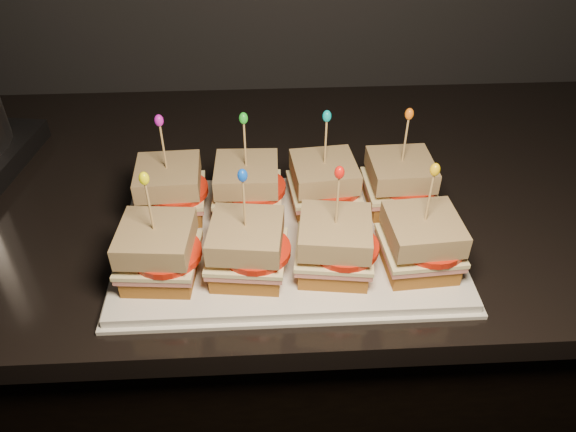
{
  "coord_description": "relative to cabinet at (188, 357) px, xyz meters",
  "views": [
    {
      "loc": [
        0.96,
        0.89,
        1.42
      ],
      "look_at": [
        0.99,
        1.49,
        0.93
      ],
      "focal_mm": 35.0,
      "sensor_mm": 36.0,
      "label": 1
    }
  ],
  "objects": [
    {
      "name": "sandwich_3_tomato",
      "position": [
        0.39,
        -0.1,
        0.52
      ],
      "size": [
        0.09,
        0.09,
        0.01
      ],
      "primitive_type": "cylinder",
      "color": "red",
      "rests_on": "sandwich_3_cheese"
    },
    {
      "name": "sandwich_3_bread_top",
      "position": [
        0.38,
        -0.1,
        0.54
      ],
      "size": [
        0.09,
        0.09,
        0.03
      ],
      "primitive_type": "cube",
      "rotation": [
        0.0,
        0.0,
        0.03
      ],
      "color": "#522F12",
      "rests_on": "sandwich_3_tomato"
    },
    {
      "name": "sandwich_0_bread_top",
      "position": [
        0.04,
        -0.1,
        0.54
      ],
      "size": [
        0.09,
        0.09,
        0.03
      ],
      "primitive_type": "cube",
      "rotation": [
        0.0,
        0.0,
        0.04
      ],
      "color": "#522F12",
      "rests_on": "sandwich_0_tomato"
    },
    {
      "name": "sandwich_1_tomato",
      "position": [
        0.16,
        -0.1,
        0.52
      ],
      "size": [
        0.09,
        0.09,
        0.01
      ],
      "primitive_type": "cylinder",
      "color": "red",
      "rests_on": "sandwich_1_cheese"
    },
    {
      "name": "sandwich_6_bread_top",
      "position": [
        0.26,
        -0.23,
        0.54
      ],
      "size": [
        0.1,
        0.1,
        0.03
      ],
      "primitive_type": "cube",
      "rotation": [
        0.0,
        0.0,
        -0.13
      ],
      "color": "#522F12",
      "rests_on": "sandwich_6_tomato"
    },
    {
      "name": "sandwich_6_cheese",
      "position": [
        0.26,
        -0.23,
        0.51
      ],
      "size": [
        0.11,
        0.11,
        0.01
      ],
      "primitive_type": "cube",
      "rotation": [
        0.0,
        0.0,
        -0.13
      ],
      "color": "#F0E8A5",
      "rests_on": "sandwich_6_ham"
    },
    {
      "name": "sandwich_7_bread_top",
      "position": [
        0.38,
        -0.23,
        0.54
      ],
      "size": [
        0.1,
        0.1,
        0.03
      ],
      "primitive_type": "cube",
      "rotation": [
        0.0,
        0.0,
        0.07
      ],
      "color": "#522F12",
      "rests_on": "sandwich_7_tomato"
    },
    {
      "name": "sandwich_1_frill",
      "position": [
        0.15,
        -0.1,
        0.63
      ],
      "size": [
        0.01,
        0.01,
        0.02
      ],
      "primitive_type": "ellipsoid",
      "color": "green",
      "rests_on": "sandwich_1_pick"
    },
    {
      "name": "sandwich_2_bread_top",
      "position": [
        0.26,
        -0.1,
        0.54
      ],
      "size": [
        0.1,
        0.1,
        0.03
      ],
      "primitive_type": "cube",
      "rotation": [
        0.0,
        0.0,
        0.1
      ],
      "color": "#522F12",
      "rests_on": "sandwich_2_tomato"
    },
    {
      "name": "sandwich_0_bread_bot",
      "position": [
        0.04,
        -0.1,
        0.49
      ],
      "size": [
        0.09,
        0.09,
        0.02
      ],
      "primitive_type": "cube",
      "rotation": [
        0.0,
        0.0,
        0.04
      ],
      "color": "brown",
      "rests_on": "platter"
    },
    {
      "name": "sandwich_5_bread_bot",
      "position": [
        0.15,
        -0.23,
        0.49
      ],
      "size": [
        0.1,
        0.1,
        0.02
      ],
      "primitive_type": "cube",
      "rotation": [
        0.0,
        0.0,
        -0.12
      ],
      "color": "brown",
      "rests_on": "platter"
    },
    {
      "name": "granite_slab",
      "position": [
        0.0,
        0.0,
        0.44
      ],
      "size": [
        2.26,
        0.71,
        0.04
      ],
      "primitive_type": "cube",
      "color": "black",
      "rests_on": "cabinet"
    },
    {
      "name": "sandwich_1_ham",
      "position": [
        0.15,
        -0.1,
        0.5
      ],
      "size": [
        0.1,
        0.1,
        0.01
      ],
      "primitive_type": "cube",
      "rotation": [
        0.0,
        0.0,
        -0.03
      ],
      "color": "#CC6B65",
      "rests_on": "sandwich_1_bread_bot"
    },
    {
      "name": "sandwich_1_bread_top",
      "position": [
        0.15,
        -0.1,
        0.54
      ],
      "size": [
        0.09,
        0.09,
        0.03
      ],
      "primitive_type": "cube",
      "rotation": [
        0.0,
        0.0,
        -0.03
      ],
      "color": "#522F12",
      "rests_on": "sandwich_1_tomato"
    },
    {
      "name": "sandwich_3_pick",
      "position": [
        0.38,
        -0.1,
        0.58
      ],
      "size": [
        0.0,
        0.0,
        0.09
      ],
      "primitive_type": "cylinder",
      "color": "tan",
      "rests_on": "sandwich_3_bread_top"
    },
    {
      "name": "sandwich_3_cheese",
      "position": [
        0.38,
        -0.1,
        0.51
      ],
      "size": [
        0.1,
        0.1,
        0.01
      ],
      "primitive_type": "cube",
      "rotation": [
        0.0,
        0.0,
        0.03
      ],
      "color": "#F0E8A5",
      "rests_on": "sandwich_3_ham"
    },
    {
      "name": "sandwich_2_bread_bot",
      "position": [
        0.26,
        -0.1,
        0.49
      ],
      "size": [
        0.1,
        0.1,
        0.02
      ],
      "primitive_type": "cube",
      "rotation": [
        0.0,
        0.0,
        0.1
      ],
      "color": "brown",
      "rests_on": "platter"
    },
    {
      "name": "sandwich_2_pick",
      "position": [
        0.26,
        -0.1,
        0.58
      ],
      "size": [
        0.0,
        0.0,
        0.09
      ],
      "primitive_type": "cylinder",
      "color": "tan",
      "rests_on": "sandwich_2_bread_top"
    },
    {
      "name": "sandwich_3_bread_bot",
      "position": [
        0.38,
        -0.1,
        0.49
      ],
      "size": [
        0.09,
        0.09,
        0.02
      ],
      "primitive_type": "cube",
      "rotation": [
        0.0,
        0.0,
        0.03
      ],
      "color": "brown",
      "rests_on": "platter"
    },
    {
      "name": "sandwich_3_ham",
      "position": [
        0.38,
        -0.1,
        0.5
      ],
      "size": [
        0.1,
        0.1,
        0.01
      ],
      "primitive_type": "cube",
      "rotation": [
        0.0,
        0.0,
        0.03
      ],
      "color": "#CC6B65",
      "rests_on": "sandwich_3_bread_bot"
    },
    {
      "name": "sandwich_6_frill",
      "position": [
        0.26,
        -0.23,
        0.63
      ],
      "size": [
        0.01,
        0.01,
        0.02
      ],
      "primitive_type": "ellipsoid",
      "color": "red",
      "rests_on": "sandwich_6_pick"
    },
    {
      "name": "sandwich_7_bread_bot",
      "position": [
        0.38,
        -0.23,
        0.49
      ],
      "size": [
        0.09,
        0.09,
        0.02
      ],
      "primitive_type": "cube",
      "rotation": [
        0.0,
        0.0,
        0.07
      ],
      "color": "brown",
      "rests_on": "platter"
    },
    {
      "name": "sandwich_1_bread_bot",
      "position": [
        0.15,
        -0.1,
        0.49
      ],
      "size": [
        0.09,
        0.09,
        0.02
      ],
      "primitive_type": "cube",
      "rotation": [
        0.0,
        0.0,
        -0.03
      ],
      "color": "brown",
      "rests_on": "platter"
    },
    {
      "name": "sandwich_2_frill",
      "position": [
        0.26,
        -0.1,
        0.63
      ],
      "size": [
        0.01,
        0.01,
        0.02
      ],
      "primitive_type": "ellipsoid",
      "color": "#06A8B3",
      "rests_on": "sandwich_2_pick"
    },
    {
      "name": "sandwich_5_cheese",
      "position": [
        0.15,
        -0.23,
        0.51
      ],
      "size": [
        0.11,
        0.11,
        0.01
      ],
      "primitive_type": "cube",
      "rotation": [
        0.0,
        0.0,
        -0.12
      ],
      "color": "#F0E8A5",
      "rests_on": "sandwich_5_ham"
    },
    {
      "name": "sandwich_2_tomato",
      "position": [
        0.28,
        -0.1,
        0.52
      ],
      "size": [
        0.09,
        0.09,
        0.01
      ],
      "primitive_type": "cylinder",
      "color": "red",
      "rests_on": "sandwich_2_cheese"
    },
    {
      "name": "sandwich_0_tomato",
      "position": [
        0.05,
        -0.1,
        0.52
      ],
      "size": [
        0.09,
        0.09,
        0.01
      ],
      "primitive_type": "cylinder",
      "color": "red",
      "rests_on": "sandwich_0_cheese"
    },
    {
      "name": "sandwich_4_bread_top",
      "position": [
        0.04,
        -0.23,
        0.54
      ],
      "size": [
        0.1,
        0.1,
        0.03
      ],
      "primitive_type": "cube",
      "rotation": [
        0.0,
        0.0,
        -0.08
      ],
      "color": "#522F12",
      "rests_on": "sandwich_4_tomato"
    },
    {
      "name": "sandwich_2_cheese",
      "position": [
        0.26,
        -0.1,
        0.51
      ],
      "size": [
        0.11,
        0.1,
        0.01
      ],
      "primitive_type": "cube",
      "rotation": [
        0.0,
        0.0,
        0.1
      ],
      "color": "#F0E8A5",
      "rests_on": "sandwich_2_ham"
    },
    {
      "name": "sandwich_4_cheese",
      "position": [
        0.04,
        -0.23,
        0.51
      ],
      "size": [
        0.11,
        0.1,
        0.01
      ],
      "primitive_type": "cube",
      "rotation": [
        0.0,
        0.0,
        -0.08
      ],
      "color": "#F0E8A5",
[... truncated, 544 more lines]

